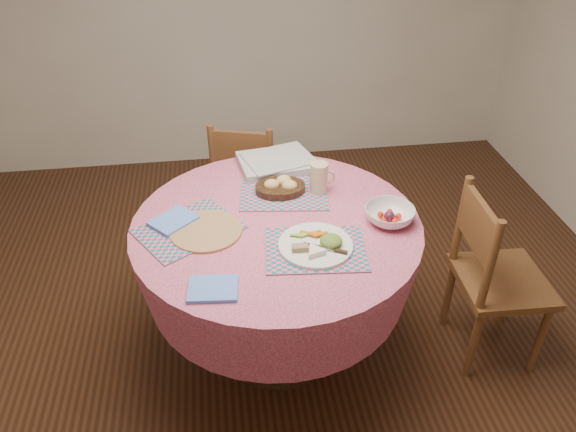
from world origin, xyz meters
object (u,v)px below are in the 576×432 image
latte_mug (319,178)px  chair_back (247,182)px  bread_bowl (281,186)px  fruit_bowl (390,215)px  dining_table (277,258)px  dinner_plate (317,244)px  wicker_trivet (206,231)px  chair_right (493,275)px

latte_mug → chair_back: bearing=114.0°
bread_bowl → fruit_bowl: bread_bowl is taller
dining_table → chair_back: size_ratio=1.47×
dinner_plate → bread_bowl: bread_bowl is taller
chair_back → wicker_trivet: chair_back is taller
wicker_trivet → bread_bowl: 0.44m
latte_mug → chair_right: bearing=-25.4°
dining_table → bread_bowl: (0.05, 0.24, 0.23)m
chair_right → fruit_bowl: bearing=82.9°
fruit_bowl → dining_table: bearing=173.2°
dinner_plate → chair_back: bearing=101.0°
dinner_plate → fruit_bowl: bearing=22.8°
dining_table → wicker_trivet: 0.36m
dinner_plate → fruit_bowl: (0.34, 0.14, 0.01)m
fruit_bowl → bread_bowl: bearing=145.5°
wicker_trivet → fruit_bowl: size_ratio=1.35×
chair_right → fruit_bowl: 0.60m
dining_table → dinner_plate: 0.32m
chair_right → bread_bowl: bearing=70.0°
chair_right → chair_back: size_ratio=1.05×
dining_table → chair_back: chair_back is taller
wicker_trivet → fruit_bowl: fruit_bowl is taller
dining_table → fruit_bowl: (0.48, -0.06, 0.23)m
chair_right → bread_bowl: chair_right is taller
bread_bowl → latte_mug: (0.18, -0.02, 0.04)m
dining_table → latte_mug: latte_mug is taller
dining_table → bread_bowl: bread_bowl is taller
chair_back → bread_bowl: 0.73m
dining_table → wicker_trivet: wicker_trivet is taller
dinner_plate → fruit_bowl: fruit_bowl is taller
fruit_bowl → wicker_trivet: bearing=177.7°
fruit_bowl → chair_right: bearing=-9.1°
chair_back → wicker_trivet: 0.98m
wicker_trivet → dinner_plate: bearing=-21.6°
chair_right → latte_mug: size_ratio=6.24×
bread_bowl → wicker_trivet: bearing=-142.8°
chair_back → dinner_plate: (0.21, -1.07, 0.33)m
chair_back → dining_table: bearing=110.7°
chair_right → latte_mug: (-0.75, 0.35, 0.37)m
dinner_plate → latte_mug: latte_mug is taller
wicker_trivet → dinner_plate: dinner_plate is taller
latte_mug → fruit_bowl: (0.25, -0.28, -0.04)m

